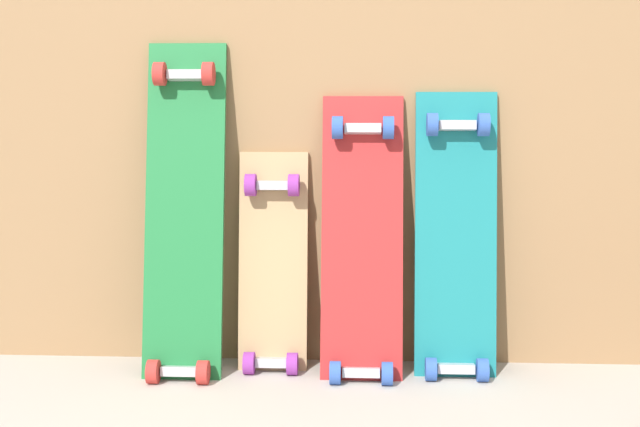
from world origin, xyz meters
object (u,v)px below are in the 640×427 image
(skateboard_teal, at_px, (456,247))
(skateboard_red, at_px, (362,250))
(skateboard_green, at_px, (184,222))
(skateboard_natural, at_px, (273,273))

(skateboard_teal, bearing_deg, skateboard_red, -174.65)
(skateboard_green, bearing_deg, skateboard_natural, 10.58)
(skateboard_green, xyz_separation_m, skateboard_red, (0.46, 0.01, -0.07))
(skateboard_natural, bearing_deg, skateboard_red, -8.40)
(skateboard_red, xyz_separation_m, skateboard_teal, (0.24, 0.02, 0.01))
(skateboard_red, bearing_deg, skateboard_teal, 5.35)
(skateboard_green, xyz_separation_m, skateboard_natural, (0.23, 0.04, -0.14))
(skateboard_natural, distance_m, skateboard_teal, 0.49)
(skateboard_green, bearing_deg, skateboard_teal, 2.44)
(skateboard_green, distance_m, skateboard_natural, 0.27)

